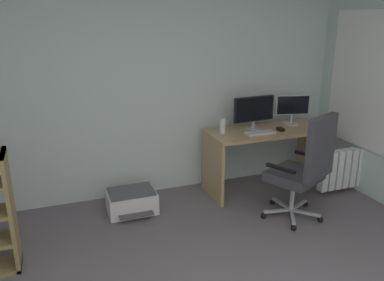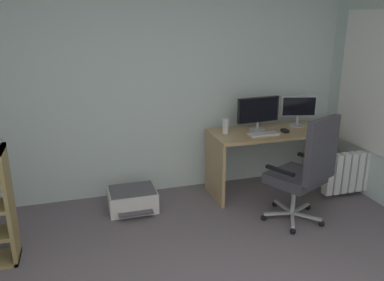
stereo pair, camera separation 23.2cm
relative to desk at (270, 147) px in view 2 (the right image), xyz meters
The scene contains 12 objects.
wall_back 1.65m from the desk, 162.48° to the left, with size 4.90×0.10×2.52m, color silver.
window_pane 1.35m from the desk, 22.20° to the right, with size 0.01×1.11×1.45m, color white.
window_frame 1.35m from the desk, 22.34° to the right, with size 0.02×1.19×1.53m, color white.
desk is the anchor object (origin of this frame).
monitor_main 0.45m from the desk, 143.61° to the left, with size 0.53×0.18×0.38m.
monitor_secondary 0.59m from the desk, 13.02° to the left, with size 0.41×0.18×0.36m.
keyboard 0.29m from the desk, 141.02° to the right, with size 0.34×0.13×0.02m, color silver.
computer_mouse 0.27m from the desk, 39.60° to the right, with size 0.06×0.10×0.03m, color black.
desktop_speaker 0.62m from the desk, behind, with size 0.07×0.07×0.17m, color silver.
office_chair 0.82m from the desk, 92.88° to the right, with size 0.66×0.69×1.13m.
printer 1.69m from the desk, behind, with size 0.51×0.45×0.25m.
radiator 1.06m from the desk, 24.21° to the right, with size 0.88×0.10×0.47m.
Camera 2 is at (-0.70, -1.44, 1.98)m, focal length 36.08 mm.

